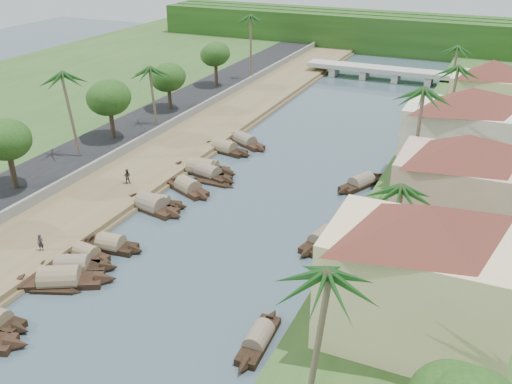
% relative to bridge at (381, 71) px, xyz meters
% --- Properties ---
extents(ground, '(220.00, 220.00, 0.00)m').
position_rel_bridge_xyz_m(ground, '(-0.00, -72.00, -1.72)').
color(ground, '#3A4C57').
rests_on(ground, ground).
extents(left_bank, '(10.00, 180.00, 0.80)m').
position_rel_bridge_xyz_m(left_bank, '(-16.00, -52.00, -1.32)').
color(left_bank, brown).
rests_on(left_bank, ground).
extents(right_bank, '(16.00, 180.00, 1.20)m').
position_rel_bridge_xyz_m(right_bank, '(19.00, -52.00, -1.12)').
color(right_bank, '#2A4B1E').
rests_on(right_bank, ground).
extents(road, '(8.00, 180.00, 1.40)m').
position_rel_bridge_xyz_m(road, '(-24.50, -52.00, -1.02)').
color(road, black).
rests_on(road, ground).
extents(retaining_wall, '(0.40, 180.00, 1.10)m').
position_rel_bridge_xyz_m(retaining_wall, '(-20.20, -52.00, -0.37)').
color(retaining_wall, slate).
rests_on(retaining_wall, left_bank).
extents(treeline, '(120.00, 14.00, 8.00)m').
position_rel_bridge_xyz_m(treeline, '(-0.00, 28.00, 2.28)').
color(treeline, '#1A3C10').
rests_on(treeline, ground).
extents(bridge, '(28.00, 4.00, 2.40)m').
position_rel_bridge_xyz_m(bridge, '(0.00, 0.00, 0.00)').
color(bridge, '#A0A196').
rests_on(bridge, ground).
extents(building_near, '(14.85, 14.85, 10.20)m').
position_rel_bridge_xyz_m(building_near, '(18.99, -74.00, 4.66)').
color(building_near, beige).
rests_on(building_near, right_bank).
extents(building_mid, '(14.11, 14.11, 9.70)m').
position_rel_bridge_xyz_m(building_mid, '(19.99, -58.00, 4.41)').
color(building_mid, '#D39E95').
rests_on(building_mid, right_bank).
extents(building_far, '(15.59, 15.59, 10.20)m').
position_rel_bridge_xyz_m(building_far, '(18.99, -44.00, 4.66)').
color(building_far, white).
rests_on(building_far, right_bank).
extents(building_distant, '(12.62, 12.62, 9.20)m').
position_rel_bridge_xyz_m(building_distant, '(19.99, -24.00, 4.16)').
color(building_distant, beige).
rests_on(building_distant, right_bank).
extents(sampan_2, '(9.34, 6.20, 2.48)m').
position_rel_bridge_xyz_m(sampan_2, '(-8.73, -77.64, -1.30)').
color(sampan_2, black).
rests_on(sampan_2, ground).
extents(sampan_3, '(8.01, 4.82, 2.17)m').
position_rel_bridge_xyz_m(sampan_3, '(-9.17, -75.58, -1.31)').
color(sampan_3, black).
rests_on(sampan_3, ground).
extents(sampan_4, '(6.21, 1.98, 1.80)m').
position_rel_bridge_xyz_m(sampan_4, '(-9.43, -73.42, -1.32)').
color(sampan_4, black).
rests_on(sampan_4, ground).
extents(sampan_5, '(6.90, 2.38, 2.17)m').
position_rel_bridge_xyz_m(sampan_5, '(-8.39, -71.29, -1.31)').
color(sampan_5, black).
rests_on(sampan_5, ground).
extents(sampan_6, '(8.85, 3.72, 2.53)m').
position_rel_bridge_xyz_m(sampan_6, '(-9.48, -63.02, -1.30)').
color(sampan_6, black).
rests_on(sampan_6, ground).
extents(sampan_7, '(6.83, 2.50, 1.84)m').
position_rel_bridge_xyz_m(sampan_7, '(-9.19, -62.19, -1.32)').
color(sampan_7, black).
rests_on(sampan_7, ground).
extents(sampan_8, '(7.59, 4.72, 2.32)m').
position_rel_bridge_xyz_m(sampan_8, '(-8.22, -57.67, -1.30)').
color(sampan_8, black).
rests_on(sampan_8, ground).
extents(sampan_9, '(8.91, 3.88, 2.22)m').
position_rel_bridge_xyz_m(sampan_9, '(-8.20, -53.19, -1.31)').
color(sampan_9, black).
rests_on(sampan_9, ground).
extents(sampan_10, '(7.26, 1.94, 2.02)m').
position_rel_bridge_xyz_m(sampan_10, '(-9.03, -51.63, -1.31)').
color(sampan_10, black).
rests_on(sampan_10, ground).
extents(sampan_11, '(9.30, 2.84, 2.58)m').
position_rel_bridge_xyz_m(sampan_11, '(-9.42, -52.49, -1.30)').
color(sampan_11, black).
rests_on(sampan_11, ground).
extents(sampan_12, '(8.81, 5.72, 2.17)m').
position_rel_bridge_xyz_m(sampan_12, '(-8.74, -41.62, -1.31)').
color(sampan_12, black).
rests_on(sampan_12, ground).
extents(sampan_13, '(8.67, 3.31, 2.31)m').
position_rel_bridge_xyz_m(sampan_13, '(-9.97, -45.26, -1.30)').
color(sampan_13, black).
rests_on(sampan_13, ground).
extents(sampan_14, '(1.80, 7.60, 1.88)m').
position_rel_bridge_xyz_m(sampan_14, '(9.19, -77.66, -1.32)').
color(sampan_14, black).
rests_on(sampan_14, ground).
extents(sampan_15, '(3.40, 8.12, 2.14)m').
position_rel_bridge_xyz_m(sampan_15, '(8.99, -62.41, -1.31)').
color(sampan_15, black).
rests_on(sampan_15, ground).
extents(sampan_16, '(4.97, 8.25, 2.07)m').
position_rel_bridge_xyz_m(sampan_16, '(9.02, -48.51, -1.31)').
color(sampan_16, black).
rests_on(sampan_16, ground).
extents(canoe_1, '(4.80, 2.50, 0.78)m').
position_rel_bridge_xyz_m(canoe_1, '(-8.55, -78.76, -1.62)').
color(canoe_1, black).
rests_on(canoe_1, ground).
extents(canoe_2, '(5.96, 0.87, 0.87)m').
position_rel_bridge_xyz_m(canoe_2, '(-6.81, -54.95, -1.62)').
color(canoe_2, black).
rests_on(canoe_2, ground).
extents(palm_0, '(3.20, 3.20, 11.72)m').
position_rel_bridge_xyz_m(palm_0, '(15.00, -83.68, 9.40)').
color(palm_0, '#71634B').
rests_on(palm_0, ground).
extents(palm_1, '(3.20, 3.20, 9.42)m').
position_rel_bridge_xyz_m(palm_1, '(16.00, -66.99, 7.17)').
color(palm_1, '#71634B').
rests_on(palm_1, ground).
extents(palm_2, '(3.20, 3.20, 13.22)m').
position_rel_bridge_xyz_m(palm_2, '(15.00, -52.68, 10.85)').
color(palm_2, '#71634B').
rests_on(palm_2, ground).
extents(palm_3, '(3.20, 3.20, 11.39)m').
position_rel_bridge_xyz_m(palm_3, '(16.00, -33.47, 9.08)').
color(palm_3, '#71634B').
rests_on(palm_3, ground).
extents(palm_5, '(3.20, 3.20, 11.53)m').
position_rel_bridge_xyz_m(palm_5, '(-24.00, -56.81, 9.43)').
color(palm_5, '#71634B').
rests_on(palm_5, ground).
extents(palm_6, '(3.20, 3.20, 9.40)m').
position_rel_bridge_xyz_m(palm_6, '(-22.00, -42.84, 7.36)').
color(palm_6, '#71634B').
rests_on(palm_6, ground).
extents(palm_7, '(3.20, 3.20, 10.41)m').
position_rel_bridge_xyz_m(palm_7, '(14.00, -15.29, 8.14)').
color(palm_7, '#71634B').
rests_on(palm_7, ground).
extents(palm_8, '(3.20, 3.20, 12.48)m').
position_rel_bridge_xyz_m(palm_8, '(-20.50, -13.90, 10.33)').
color(palm_8, '#71634B').
rests_on(palm_8, ground).
extents(tree_2, '(5.10, 5.10, 7.54)m').
position_rel_bridge_xyz_m(tree_2, '(-24.00, -66.91, 5.03)').
color(tree_2, '#413325').
rests_on(tree_2, ground).
extents(tree_3, '(5.44, 5.44, 7.65)m').
position_rel_bridge_xyz_m(tree_3, '(-24.00, -49.86, 5.01)').
color(tree_3, '#413325').
rests_on(tree_3, ground).
extents(tree_4, '(4.96, 4.96, 6.85)m').
position_rel_bridge_xyz_m(tree_4, '(-24.00, -35.78, 4.41)').
color(tree_4, '#413325').
rests_on(tree_4, ground).
extents(tree_5, '(4.71, 4.71, 7.30)m').
position_rel_bridge_xyz_m(tree_5, '(-24.00, -20.71, 4.95)').
color(tree_5, '#413325').
rests_on(tree_5, ground).
extents(person_near, '(0.66, 0.53, 1.56)m').
position_rel_bridge_xyz_m(person_near, '(-12.99, -75.06, -0.14)').
color(person_near, '#26242C').
rests_on(person_near, left_bank).
extents(person_far, '(0.97, 0.85, 1.67)m').
position_rel_bridge_xyz_m(person_far, '(-14.57, -59.99, -0.09)').
color(person_far, '#352D25').
rests_on(person_far, left_bank).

